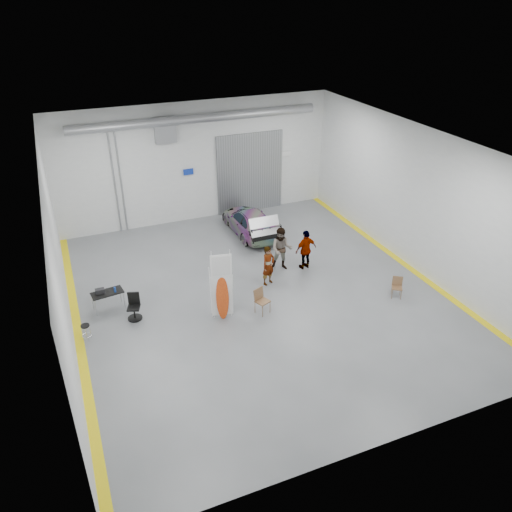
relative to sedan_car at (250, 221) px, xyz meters
name	(u,v)px	position (x,y,z in m)	size (l,w,h in m)	color
ground	(259,295)	(-1.74, -5.32, -0.61)	(16.00, 16.00, 0.00)	slate
room_shell	(243,178)	(-1.50, -3.10, 3.47)	(14.02, 16.18, 6.01)	silver
sedan_car	(250,221)	(0.00, 0.00, 0.00)	(1.71, 4.21, 1.22)	white
person_a	(268,265)	(-1.06, -4.67, 0.23)	(0.61, 0.40, 1.68)	#8F6A4E
person_b	(282,249)	(-0.06, -3.78, 0.35)	(0.93, 0.72, 1.91)	slate
person_c	(306,249)	(0.93, -4.10, 0.28)	(1.03, 0.42, 1.78)	brown
surfboard_display	(223,291)	(-3.50, -6.22, 0.52)	(0.78, 0.31, 2.78)	white
folding_chair_near	(262,306)	(-2.08, -6.48, -0.31)	(0.60, 0.64, 0.97)	brown
folding_chair_far	(396,291)	(3.18, -7.50, -0.35)	(0.53, 0.58, 0.82)	brown
shop_stool	(86,333)	(-8.31, -5.69, -0.30)	(0.32, 0.32, 0.62)	black
work_table	(105,293)	(-7.40, -4.04, 0.12)	(1.22, 0.73, 0.94)	gray
office_chair	(134,308)	(-6.56, -5.02, -0.17)	(0.56, 0.59, 1.01)	black
trunk_lid	(265,225)	(0.00, -1.85, 0.63)	(1.42, 0.86, 0.04)	silver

